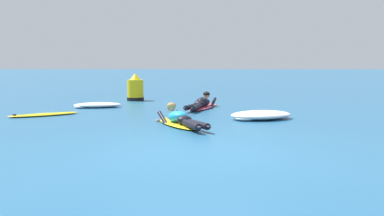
# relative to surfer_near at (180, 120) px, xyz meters

# --- Properties ---
(ground_plane) EXTENTS (120.00, 120.00, 0.00)m
(ground_plane) POSITION_rel_surfer_near_xyz_m (0.33, 7.21, -0.14)
(ground_plane) COLOR #235B84
(surfer_near) EXTENTS (1.39, 2.34, 0.53)m
(surfer_near) POSITION_rel_surfer_near_xyz_m (0.00, 0.00, 0.00)
(surfer_near) COLOR yellow
(surfer_near) RESTS_ON ground
(surfer_far) EXTENTS (1.14, 2.59, 0.54)m
(surfer_far) POSITION_rel_surfer_near_xyz_m (0.51, 3.71, -0.00)
(surfer_far) COLOR #E54C66
(surfer_far) RESTS_ON ground
(drifting_surfboard) EXTENTS (1.84, 1.48, 0.16)m
(drifting_surfboard) POSITION_rel_surfer_near_xyz_m (-3.77, 1.87, -0.11)
(drifting_surfboard) COLOR yellow
(drifting_surfboard) RESTS_ON ground
(whitewater_mid_left) EXTENTS (1.85, 1.49, 0.22)m
(whitewater_mid_left) POSITION_rel_surfer_near_xyz_m (2.00, 1.24, -0.04)
(whitewater_mid_left) COLOR white
(whitewater_mid_left) RESTS_ON ground
(whitewater_mid_right) EXTENTS (1.58, 0.92, 0.16)m
(whitewater_mid_right) POSITION_rel_surfer_near_xyz_m (-2.77, 3.97, -0.07)
(whitewater_mid_right) COLOR white
(whitewater_mid_right) RESTS_ON ground
(channel_marker_buoy) EXTENTS (0.63, 0.63, 1.01)m
(channel_marker_buoy) POSITION_rel_surfer_near_xyz_m (-1.93, 6.50, 0.26)
(channel_marker_buoy) COLOR yellow
(channel_marker_buoy) RESTS_ON ground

